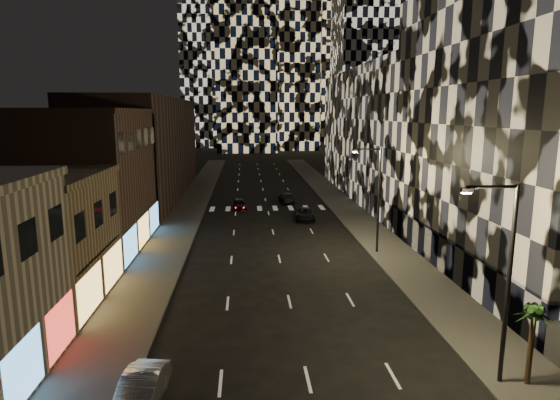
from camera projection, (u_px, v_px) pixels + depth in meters
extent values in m
cube|color=#47443F|center=(188.00, 209.00, 58.99)|extent=(4.00, 120.00, 0.15)
cube|color=#47443F|center=(344.00, 206.00, 60.45)|extent=(4.00, 120.00, 0.15)
cube|color=#4C4C47|center=(205.00, 209.00, 59.14)|extent=(0.20, 120.00, 0.15)
cube|color=#4C4C47|center=(328.00, 207.00, 60.30)|extent=(0.20, 120.00, 0.15)
cube|color=#836A4E|center=(19.00, 243.00, 29.33)|extent=(10.00, 10.00, 8.00)
cube|color=#483229|center=(84.00, 182.00, 41.21)|extent=(10.00, 15.00, 12.00)
cube|color=#483229|center=(145.00, 148.00, 67.00)|extent=(10.00, 40.00, 14.00)
cube|color=#232326|center=(556.00, 127.00, 34.17)|extent=(16.00, 25.00, 22.00)
cube|color=#383838|center=(446.00, 254.00, 35.37)|extent=(0.60, 25.00, 3.00)
cube|color=#232326|center=(405.00, 134.00, 66.39)|extent=(16.00, 40.00, 18.00)
cylinder|color=black|center=(508.00, 286.00, 20.30)|extent=(0.20, 0.20, 9.00)
cylinder|color=black|center=(492.00, 187.00, 19.41)|extent=(2.20, 0.14, 0.14)
cube|color=black|center=(467.00, 190.00, 19.35)|extent=(0.50, 0.25, 0.18)
cube|color=#FFEAB2|center=(466.00, 193.00, 19.37)|extent=(0.35, 0.18, 0.06)
cylinder|color=black|center=(379.00, 201.00, 39.90)|extent=(0.20, 0.20, 9.00)
cylinder|color=black|center=(368.00, 149.00, 39.01)|extent=(2.20, 0.14, 0.14)
cube|color=black|center=(355.00, 151.00, 38.95)|extent=(0.50, 0.25, 0.18)
cube|color=#FFEAB2|center=(355.00, 152.00, 38.97)|extent=(0.35, 0.18, 0.06)
imported|color=#9C9BA1|center=(140.00, 393.00, 19.25)|extent=(1.93, 4.53, 1.45)
imported|color=black|center=(240.00, 204.00, 59.07)|extent=(1.93, 3.95, 1.30)
imported|color=black|center=(287.00, 198.00, 63.52)|extent=(2.10, 4.66, 1.33)
imported|color=black|center=(305.00, 214.00, 53.36)|extent=(2.65, 4.89, 1.30)
cylinder|color=#47331E|center=(530.00, 350.00, 20.64)|extent=(0.24, 0.24, 3.21)
sphere|color=#1D4117|center=(534.00, 313.00, 20.32)|extent=(0.70, 0.70, 0.70)
cone|color=#1D4117|center=(541.00, 315.00, 20.27)|extent=(1.41, 0.72, 0.85)
cone|color=#1D4117|center=(537.00, 313.00, 20.48)|extent=(1.32, 0.99, 0.85)
cone|color=#1D4117|center=(531.00, 312.00, 20.57)|extent=(0.42, 1.41, 0.85)
cone|color=#1D4117|center=(528.00, 312.00, 20.49)|extent=(1.19, 1.18, 0.85)
cone|color=#1D4117|center=(529.00, 314.00, 20.28)|extent=(1.41, 0.44, 0.85)
cone|color=#1D4117|center=(534.00, 316.00, 20.11)|extent=(0.97, 1.33, 0.85)
cone|color=#1D4117|center=(539.00, 316.00, 20.10)|extent=(0.73, 1.40, 0.85)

